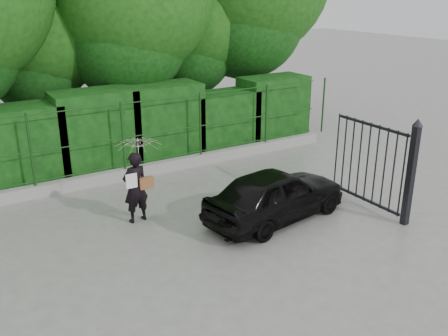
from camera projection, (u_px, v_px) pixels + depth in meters
ground at (191, 256)px, 9.57m from camera, size 80.00×80.00×0.00m
kerb at (111, 177)px, 13.12m from camera, size 14.00×0.25×0.30m
fence at (116, 137)px, 12.87m from camera, size 14.13×0.06×1.80m
hedge at (94, 135)px, 13.58m from camera, size 14.20×1.20×2.26m
gate at (393, 166)px, 10.83m from camera, size 0.22×2.33×2.36m
woman at (138, 167)px, 10.66m from camera, size 0.98×1.00×1.87m
car at (276, 194)px, 10.90m from camera, size 3.61×1.89×1.17m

